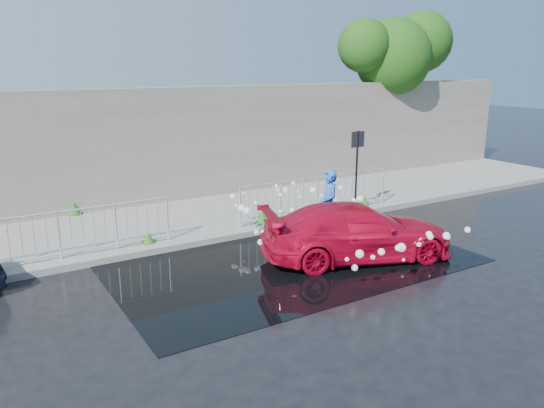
{
  "coord_description": "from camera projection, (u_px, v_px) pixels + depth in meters",
  "views": [
    {
      "loc": [
        -5.75,
        -8.53,
        4.34
      ],
      "look_at": [
        0.8,
        2.23,
        1.0
      ],
      "focal_mm": 35.0,
      "sensor_mm": 36.0,
      "label": 1
    }
  ],
  "objects": [
    {
      "name": "ground",
      "position": [
        295.0,
        279.0,
        11.05
      ],
      "size": [
        90.0,
        90.0,
        0.0
      ],
      "primitive_type": "plane",
      "color": "black",
      "rests_on": "ground"
    },
    {
      "name": "pavement",
      "position": [
        198.0,
        218.0,
        15.16
      ],
      "size": [
        30.0,
        4.0,
        0.15
      ],
      "primitive_type": "cube",
      "color": "gray",
      "rests_on": "ground"
    },
    {
      "name": "curb",
      "position": [
        230.0,
        236.0,
        13.5
      ],
      "size": [
        30.0,
        0.25,
        0.16
      ],
      "primitive_type": "cube",
      "color": "gray",
      "rests_on": "ground"
    },
    {
      "name": "retaining_wall",
      "position": [
        167.0,
        145.0,
        16.5
      ],
      "size": [
        30.0,
        0.6,
        3.5
      ],
      "primitive_type": "cube",
      "color": "#686158",
      "rests_on": "pavement"
    },
    {
      "name": "puddle",
      "position": [
        289.0,
        259.0,
        12.12
      ],
      "size": [
        8.0,
        5.0,
        0.01
      ],
      "primitive_type": "cube",
      "color": "black",
      "rests_on": "ground"
    },
    {
      "name": "sign_post",
      "position": [
        357.0,
        158.0,
        15.27
      ],
      "size": [
        0.45,
        0.06,
        2.5
      ],
      "color": "black",
      "rests_on": "ground"
    },
    {
      "name": "tree",
      "position": [
        397.0,
        51.0,
        20.81
      ],
      "size": [
        5.23,
        3.02,
        6.43
      ],
      "color": "#332114",
      "rests_on": "ground"
    },
    {
      "name": "railing_left",
      "position": [
        59.0,
        234.0,
        11.61
      ],
      "size": [
        5.05,
        0.05,
        1.1
      ],
      "color": "silver",
      "rests_on": "pavement"
    },
    {
      "name": "railing_right",
      "position": [
        317.0,
        194.0,
        15.13
      ],
      "size": [
        5.05,
        0.05,
        1.1
      ],
      "color": "silver",
      "rests_on": "pavement"
    },
    {
      "name": "weeds",
      "position": [
        191.0,
        216.0,
        14.48
      ],
      "size": [
        12.17,
        3.93,
        0.4
      ],
      "color": "#234C14",
      "rests_on": "pavement"
    },
    {
      "name": "water_spray",
      "position": [
        330.0,
        218.0,
        12.84
      ],
      "size": [
        3.63,
        5.7,
        1.03
      ],
      "color": "white",
      "rests_on": "ground"
    },
    {
      "name": "red_car",
      "position": [
        357.0,
        232.0,
        12.08
      ],
      "size": [
        4.71,
        3.03,
        1.27
      ],
      "primitive_type": "imported",
      "rotation": [
        0.0,
        0.0,
        1.26
      ],
      "color": "#AC0622",
      "rests_on": "ground"
    },
    {
      "name": "person",
      "position": [
        329.0,
        204.0,
        13.42
      ],
      "size": [
        0.6,
        0.75,
        1.78
      ],
      "primitive_type": "imported",
      "rotation": [
        0.0,
        0.0,
        -1.88
      ],
      "color": "#2256AB",
      "rests_on": "ground"
    }
  ]
}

